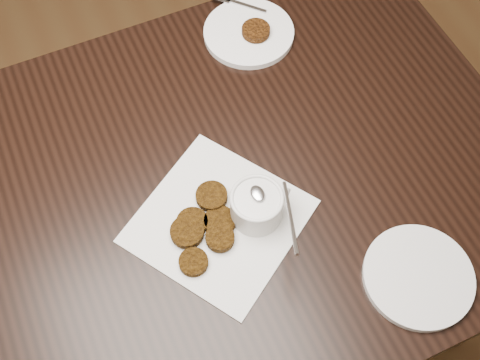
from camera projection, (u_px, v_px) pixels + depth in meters
name	position (u px, v px, depth m)	size (l,w,h in m)	color
floor	(179.00, 326.00, 1.84)	(4.00, 4.00, 0.00)	#51361B
table	(191.00, 265.00, 1.54)	(1.50, 0.97, 0.75)	black
napkin	(219.00, 221.00, 1.19)	(0.30, 0.30, 0.00)	silver
sauce_ramekin	(257.00, 197.00, 1.13)	(0.14, 0.14, 0.14)	silver
patty_cluster	(202.00, 231.00, 1.17)	(0.22, 0.22, 0.02)	#5B370B
plate_with_patty	(249.00, 30.00, 1.42)	(0.22, 0.22, 0.03)	white
plate_empty	(418.00, 276.00, 1.13)	(0.21, 0.21, 0.01)	silver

